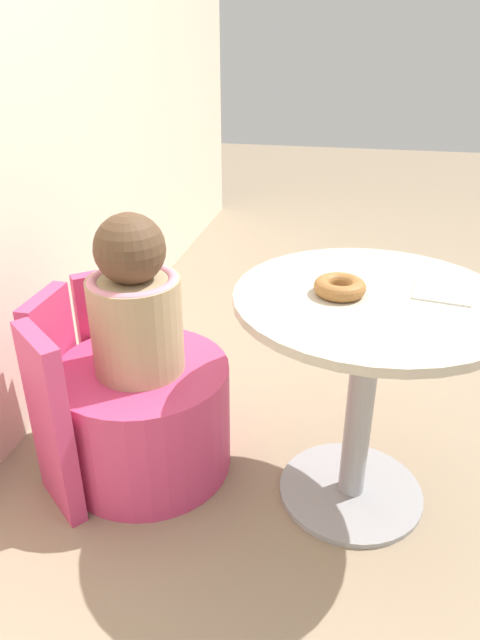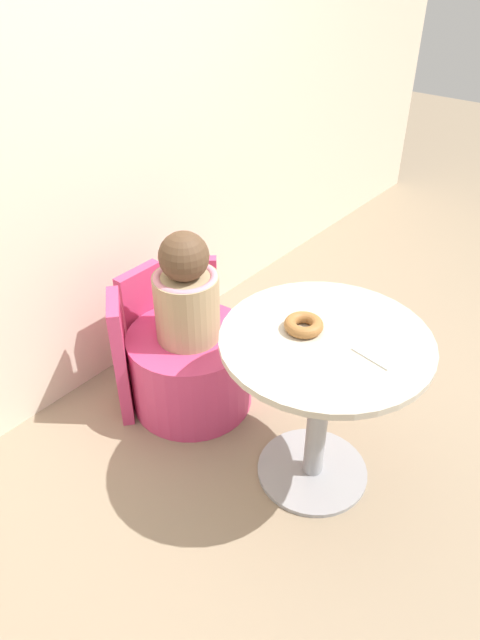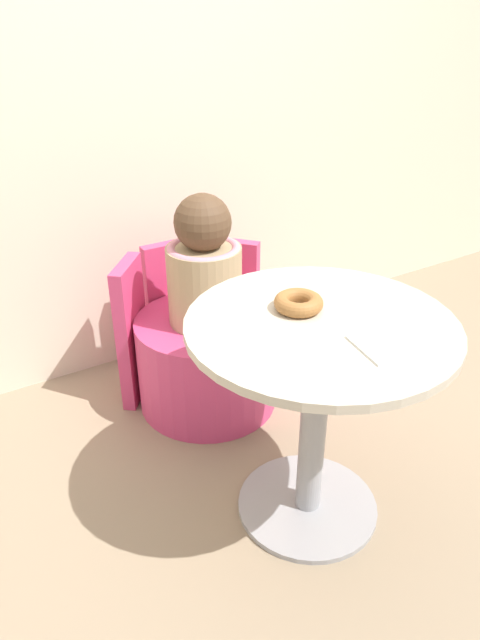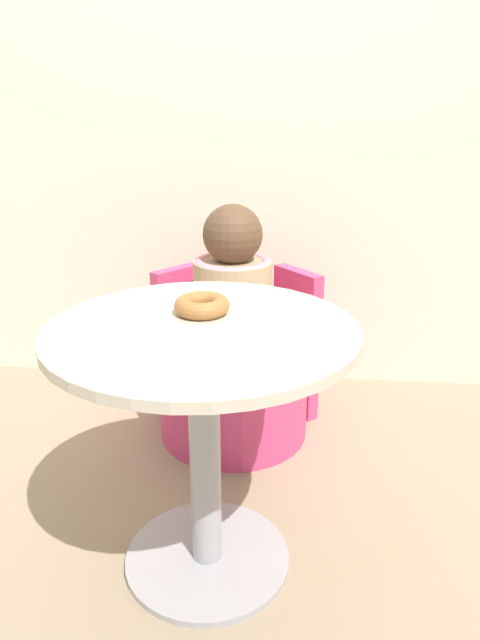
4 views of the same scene
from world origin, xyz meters
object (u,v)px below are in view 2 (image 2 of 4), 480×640
(round_table, at_px, (322,380))
(tub_chair, at_px, (191,368))
(donut, at_px, (304,325))
(child_figure, at_px, (186,292))

(round_table, height_order, tub_chair, round_table)
(round_table, distance_m, donut, 0.22)
(tub_chair, distance_m, donut, 0.77)
(tub_chair, xyz_separation_m, donut, (-0.02, -0.58, 0.51))
(tub_chair, height_order, child_figure, child_figure)
(tub_chair, relative_size, child_figure, 1.12)
(round_table, relative_size, donut, 5.39)
(round_table, distance_m, tub_chair, 0.73)
(tub_chair, height_order, donut, donut)
(round_table, distance_m, child_figure, 0.67)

